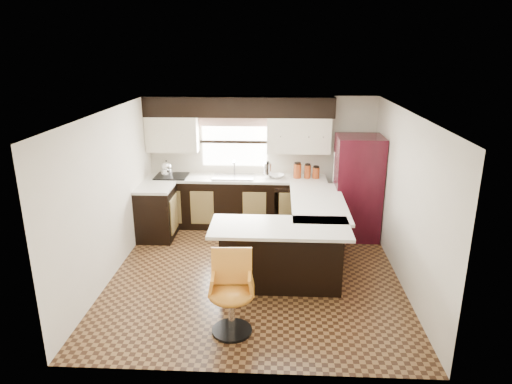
# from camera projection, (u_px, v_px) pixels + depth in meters

# --- Properties ---
(floor) EXTENTS (4.40, 4.40, 0.00)m
(floor) POSITION_uv_depth(u_px,v_px,m) (255.00, 273.00, 6.84)
(floor) COLOR #49301A
(floor) RESTS_ON ground
(ceiling) EXTENTS (4.40, 4.40, 0.00)m
(ceiling) POSITION_uv_depth(u_px,v_px,m) (255.00, 112.00, 6.11)
(ceiling) COLOR silver
(ceiling) RESTS_ON wall_back
(wall_back) EXTENTS (4.40, 0.00, 4.40)m
(wall_back) POSITION_uv_depth(u_px,v_px,m) (261.00, 160.00, 8.57)
(wall_back) COLOR beige
(wall_back) RESTS_ON floor
(wall_front) EXTENTS (4.40, 0.00, 4.40)m
(wall_front) POSITION_uv_depth(u_px,v_px,m) (243.00, 270.00, 4.38)
(wall_front) COLOR beige
(wall_front) RESTS_ON floor
(wall_left) EXTENTS (0.00, 4.40, 4.40)m
(wall_left) POSITION_uv_depth(u_px,v_px,m) (110.00, 195.00, 6.58)
(wall_left) COLOR beige
(wall_left) RESTS_ON floor
(wall_right) EXTENTS (0.00, 4.40, 4.40)m
(wall_right) POSITION_uv_depth(u_px,v_px,m) (405.00, 200.00, 6.37)
(wall_right) COLOR beige
(wall_right) RESTS_ON floor
(base_cab_back) EXTENTS (3.30, 0.60, 0.90)m
(base_cab_back) POSITION_uv_depth(u_px,v_px,m) (237.00, 203.00, 8.53)
(base_cab_back) COLOR black
(base_cab_back) RESTS_ON floor
(base_cab_left) EXTENTS (0.60, 0.70, 0.90)m
(base_cab_left) POSITION_uv_depth(u_px,v_px,m) (157.00, 214.00, 7.98)
(base_cab_left) COLOR black
(base_cab_left) RESTS_ON floor
(counter_back) EXTENTS (3.30, 0.60, 0.04)m
(counter_back) POSITION_uv_depth(u_px,v_px,m) (236.00, 178.00, 8.39)
(counter_back) COLOR silver
(counter_back) RESTS_ON base_cab_back
(counter_left) EXTENTS (0.60, 0.70, 0.04)m
(counter_left) POSITION_uv_depth(u_px,v_px,m) (155.00, 188.00, 7.84)
(counter_left) COLOR silver
(counter_left) RESTS_ON base_cab_left
(soffit) EXTENTS (3.40, 0.35, 0.36)m
(soffit) POSITION_uv_depth(u_px,v_px,m) (239.00, 107.00, 8.11)
(soffit) COLOR black
(soffit) RESTS_ON wall_back
(upper_cab_left) EXTENTS (0.94, 0.35, 0.64)m
(upper_cab_left) POSITION_uv_depth(u_px,v_px,m) (173.00, 134.00, 8.32)
(upper_cab_left) COLOR beige
(upper_cab_left) RESTS_ON wall_back
(upper_cab_right) EXTENTS (1.14, 0.35, 0.64)m
(upper_cab_right) POSITION_uv_depth(u_px,v_px,m) (299.00, 135.00, 8.21)
(upper_cab_right) COLOR beige
(upper_cab_right) RESTS_ON wall_back
(window_pane) EXTENTS (1.20, 0.02, 0.90)m
(window_pane) POSITION_uv_depth(u_px,v_px,m) (235.00, 142.00, 8.46)
(window_pane) COLOR white
(window_pane) RESTS_ON wall_back
(valance) EXTENTS (1.30, 0.06, 0.18)m
(valance) POSITION_uv_depth(u_px,v_px,m) (234.00, 121.00, 8.31)
(valance) COLOR #D19B93
(valance) RESTS_ON wall_back
(sink) EXTENTS (0.75, 0.45, 0.03)m
(sink) POSITION_uv_depth(u_px,v_px,m) (233.00, 177.00, 8.36)
(sink) COLOR #B2B2B7
(sink) RESTS_ON counter_back
(dishwasher) EXTENTS (0.58, 0.03, 0.78)m
(dishwasher) POSITION_uv_depth(u_px,v_px,m) (290.00, 210.00, 8.22)
(dishwasher) COLOR black
(dishwasher) RESTS_ON floor
(cooktop) EXTENTS (0.58, 0.50, 0.02)m
(cooktop) POSITION_uv_depth(u_px,v_px,m) (171.00, 176.00, 8.42)
(cooktop) COLOR black
(cooktop) RESTS_ON counter_back
(peninsula_long) EXTENTS (0.60, 1.95, 0.90)m
(peninsula_long) POSITION_uv_depth(u_px,v_px,m) (314.00, 230.00, 7.26)
(peninsula_long) COLOR black
(peninsula_long) RESTS_ON floor
(peninsula_return) EXTENTS (1.65, 0.60, 0.90)m
(peninsula_return) POSITION_uv_depth(u_px,v_px,m) (281.00, 257.00, 6.35)
(peninsula_return) COLOR black
(peninsula_return) RESTS_ON floor
(counter_pen_long) EXTENTS (0.84, 1.95, 0.04)m
(counter_pen_long) POSITION_uv_depth(u_px,v_px,m) (318.00, 202.00, 7.11)
(counter_pen_long) COLOR silver
(counter_pen_long) RESTS_ON peninsula_long
(counter_pen_return) EXTENTS (1.89, 0.84, 0.04)m
(counter_pen_return) POSITION_uv_depth(u_px,v_px,m) (280.00, 228.00, 6.12)
(counter_pen_return) COLOR silver
(counter_pen_return) RESTS_ON peninsula_return
(refrigerator) EXTENTS (0.77, 0.74, 1.81)m
(refrigerator) POSITION_uv_depth(u_px,v_px,m) (357.00, 188.00, 7.91)
(refrigerator) COLOR #350812
(refrigerator) RESTS_ON floor
(bar_chair) EXTENTS (0.56, 0.56, 0.99)m
(bar_chair) POSITION_uv_depth(u_px,v_px,m) (231.00, 295.00, 5.29)
(bar_chair) COLOR orange
(bar_chair) RESTS_ON floor
(kettle) EXTENTS (0.21, 0.21, 0.29)m
(kettle) POSITION_uv_depth(u_px,v_px,m) (167.00, 168.00, 8.37)
(kettle) COLOR silver
(kettle) RESTS_ON cooktop
(percolator) EXTENTS (0.14, 0.14, 0.28)m
(percolator) POSITION_uv_depth(u_px,v_px,m) (267.00, 170.00, 8.31)
(percolator) COLOR silver
(percolator) RESTS_ON counter_back
(mixing_bowl) EXTENTS (0.35, 0.35, 0.06)m
(mixing_bowl) POSITION_uv_depth(u_px,v_px,m) (277.00, 176.00, 8.34)
(mixing_bowl) COLOR white
(mixing_bowl) RESTS_ON counter_back
(canister_large) EXTENTS (0.14, 0.14, 0.26)m
(canister_large) POSITION_uv_depth(u_px,v_px,m) (297.00, 171.00, 8.31)
(canister_large) COLOR #903915
(canister_large) RESTS_ON counter_back
(canister_med) EXTENTS (0.12, 0.12, 0.24)m
(canister_med) POSITION_uv_depth(u_px,v_px,m) (307.00, 172.00, 8.30)
(canister_med) COLOR #903915
(canister_med) RESTS_ON counter_back
(canister_small) EXTENTS (0.13, 0.13, 0.20)m
(canister_small) POSITION_uv_depth(u_px,v_px,m) (316.00, 173.00, 8.30)
(canister_small) COLOR #903915
(canister_small) RESTS_ON counter_back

